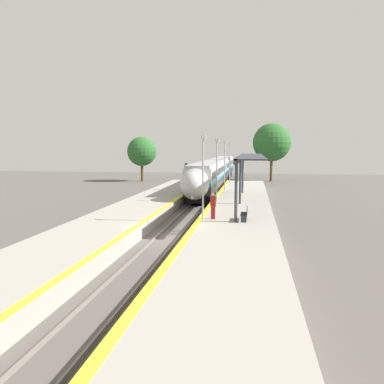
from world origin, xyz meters
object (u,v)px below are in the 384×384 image
object	(u,v)px
train	(216,171)
railway_signal	(186,176)
person_waiting	(213,205)
lamppost_mid	(217,166)
lamppost_far	(225,162)
lamppost_near	(203,173)
platform_bench	(245,214)
lamppost_farthest	(230,159)

from	to	relation	value
train	railway_signal	distance (m)	11.64
person_waiting	lamppost_mid	distance (m)	8.61
person_waiting	lamppost_far	world-z (taller)	lamppost_far
train	lamppost_near	world-z (taller)	lamppost_near
person_waiting	railway_signal	bearing A→B (deg)	106.04
lamppost_near	lamppost_far	distance (m)	18.60
lamppost_far	lamppost_near	bearing A→B (deg)	-90.00
train	platform_bench	size ratio (longest dim) A/B	26.09
person_waiting	lamppost_far	xyz separation A→B (m)	(-0.56, 17.59, 2.23)
train	lamppost_far	xyz separation A→B (m)	(2.06, -10.73, 1.79)
lamppost_far	lamppost_farthest	bearing A→B (deg)	90.00
lamppost_near	lamppost_far	bearing A→B (deg)	90.00
person_waiting	lamppost_near	bearing A→B (deg)	-118.88
lamppost_near	railway_signal	bearing A→B (deg)	103.51
lamppost_near	lamppost_far	world-z (taller)	same
railway_signal	lamppost_near	xyz separation A→B (m)	(4.30, -17.91, 1.64)
lamppost_farthest	platform_bench	bearing A→B (deg)	-84.31
lamppost_farthest	lamppost_mid	bearing A→B (deg)	-90.00
railway_signal	lamppost_farthest	xyz separation A→B (m)	(4.30, 9.99, 1.64)
platform_bench	lamppost_mid	world-z (taller)	lamppost_mid
lamppost_farthest	lamppost_near	bearing A→B (deg)	-90.00
railway_signal	lamppost_near	size ratio (longest dim) A/B	0.71
person_waiting	lamppost_near	xyz separation A→B (m)	(-0.56, -1.01, 2.23)
platform_bench	lamppost_farthest	xyz separation A→B (m)	(-2.71, 27.14, 2.69)
person_waiting	lamppost_near	world-z (taller)	lamppost_near
lamppost_far	lamppost_mid	bearing A→B (deg)	-90.00
train	lamppost_near	xyz separation A→B (m)	(2.06, -29.33, 1.79)
person_waiting	train	bearing A→B (deg)	95.28
lamppost_mid	railway_signal	bearing A→B (deg)	116.56
lamppost_mid	lamppost_near	bearing A→B (deg)	-90.00
railway_signal	lamppost_near	bearing A→B (deg)	-76.49
lamppost_mid	lamppost_farthest	size ratio (longest dim) A/B	1.00
train	lamppost_mid	xyz separation A→B (m)	(2.06, -20.03, 1.79)
person_waiting	lamppost_far	size ratio (longest dim) A/B	0.32
platform_bench	lamppost_farthest	bearing A→B (deg)	95.69
lamppost_mid	lamppost_farthest	bearing A→B (deg)	90.00
lamppost_farthest	person_waiting	bearing A→B (deg)	-88.82
platform_bench	railway_signal	distance (m)	18.55
lamppost_farthest	railway_signal	bearing A→B (deg)	-113.30
train	person_waiting	xyz separation A→B (m)	(2.62, -28.32, -0.45)
platform_bench	lamppost_near	distance (m)	3.89
lamppost_mid	lamppost_farthest	world-z (taller)	same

